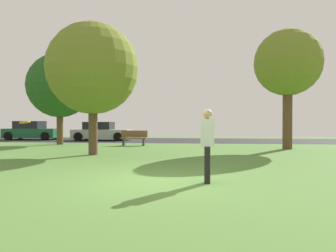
# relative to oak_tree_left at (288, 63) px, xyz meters

# --- Properties ---
(ground_plane) EXTENTS (44.00, 44.00, 0.00)m
(ground_plane) POSITION_rel_oak_tree_left_xyz_m (-5.77, -9.27, -4.48)
(ground_plane) COLOR #547F38
(road_strip) EXTENTS (44.00, 6.40, 0.01)m
(road_strip) POSITION_rel_oak_tree_left_xyz_m (-5.77, 6.73, -4.48)
(road_strip) COLOR #28282B
(road_strip) RESTS_ON ground_plane
(oak_tree_left) EXTENTS (3.47, 3.47, 6.27)m
(oak_tree_left) POSITION_rel_oak_tree_left_xyz_m (0.00, 0.00, 0.00)
(oak_tree_left) COLOR brown
(oak_tree_left) RESTS_ON ground_plane
(oak_tree_right) EXTENTS (3.99, 3.99, 5.69)m
(oak_tree_right) POSITION_rel_oak_tree_left_xyz_m (-13.32, 1.96, -0.80)
(oak_tree_right) COLOR brown
(oak_tree_right) RESTS_ON ground_plane
(maple_tree_near) EXTENTS (3.95, 3.95, 5.72)m
(maple_tree_near) POSITION_rel_oak_tree_left_xyz_m (-9.22, -3.67, -0.75)
(maple_tree_near) COLOR brown
(maple_tree_near) RESTS_ON ground_plane
(person_catcher) EXTENTS (0.33, 0.30, 1.74)m
(person_catcher) POSITION_rel_oak_tree_left_xyz_m (-4.47, -9.40, -3.51)
(person_catcher) COLOR black
(person_catcher) RESTS_ON ground_plane
(frisbee_disc) EXTENTS (0.35, 0.35, 0.07)m
(frisbee_disc) POSITION_rel_oak_tree_left_xyz_m (-9.05, -9.26, -3.05)
(frisbee_disc) COLOR orange
(parked_car_green) EXTENTS (4.27, 1.94, 1.48)m
(parked_car_green) POSITION_rel_oak_tree_left_xyz_m (-17.88, 6.75, -3.81)
(parked_car_green) COLOR #195633
(parked_car_green) RESTS_ON ground_plane
(parked_car_silver) EXTENTS (4.32, 2.05, 1.41)m
(parked_car_silver) POSITION_rel_oak_tree_left_xyz_m (-12.12, 6.49, -3.84)
(parked_car_silver) COLOR #B7B7BC
(parked_car_silver) RESTS_ON ground_plane
(park_bench) EXTENTS (1.60, 0.45, 0.90)m
(park_bench) POSITION_rel_oak_tree_left_xyz_m (-8.49, 1.49, -4.02)
(park_bench) COLOR brown
(park_bench) RESTS_ON ground_plane
(street_lamp_post) EXTENTS (0.14, 0.14, 4.50)m
(street_lamp_post) POSITION_rel_oak_tree_left_xyz_m (-13.71, 2.93, -2.23)
(street_lamp_post) COLOR #2D2D33
(street_lamp_post) RESTS_ON ground_plane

